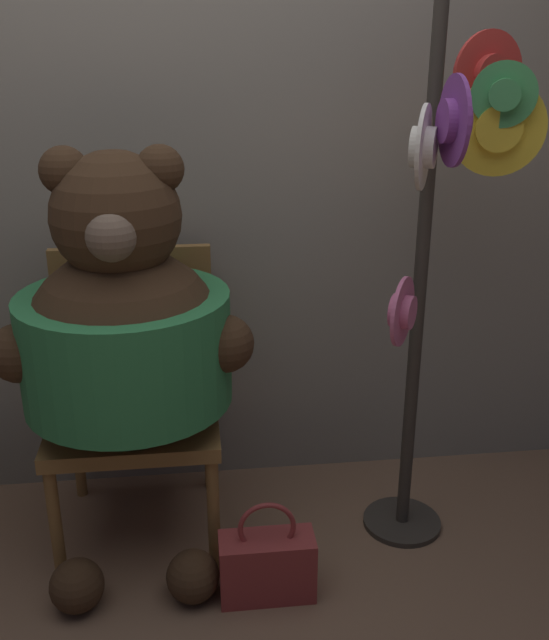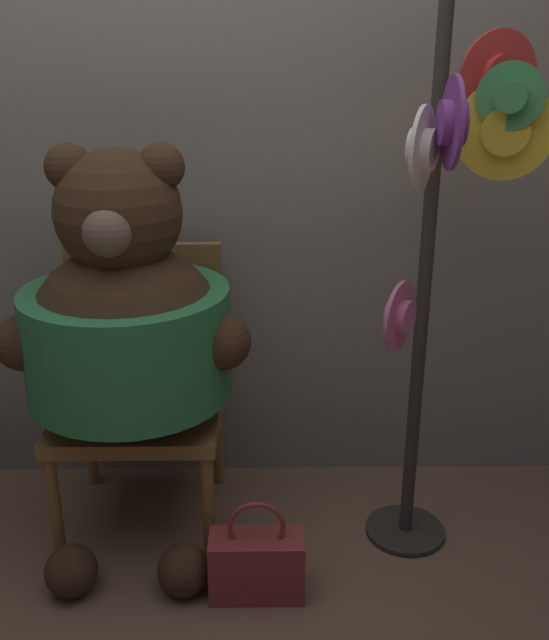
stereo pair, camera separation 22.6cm
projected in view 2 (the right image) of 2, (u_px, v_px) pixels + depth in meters
The scene contains 6 objects.
ground_plane at pixel (176, 594), 2.27m from camera, with size 14.00×14.00×0.00m, color brown.
wall_back at pixel (184, 167), 2.56m from camera, with size 8.00×0.10×2.45m.
chair at pixel (143, 380), 2.52m from camera, with size 0.56×0.55×0.98m.
teddy_bear at pixel (127, 329), 2.26m from camera, with size 0.79×0.70×1.37m.
hat_display_rack at pixel (448, 233), 2.11m from camera, with size 0.49×0.45×1.83m.
handbag_on_ground at pixel (257, 564), 2.23m from camera, with size 0.30×0.13×0.34m.
Camera 2 is at (0.30, -1.81, 1.63)m, focal length 40.00 mm.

